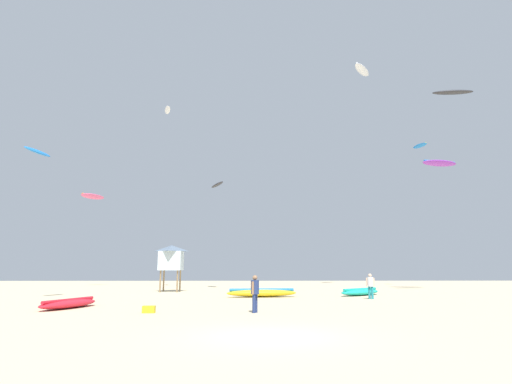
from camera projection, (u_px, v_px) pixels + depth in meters
name	position (u px, v px, depth m)	size (l,w,h in m)	color
ground_plane	(269.00, 336.00, 12.40)	(120.00, 120.00, 0.00)	beige
person_foreground	(255.00, 291.00, 19.30)	(0.39, 0.52, 1.72)	navy
person_midground	(370.00, 284.00, 28.06)	(0.53, 0.39, 1.70)	teal
kite_grounded_near	(69.00, 304.00, 21.37)	(2.22, 4.27, 0.48)	red
kite_grounded_mid	(360.00, 292.00, 31.77)	(4.31, 4.03, 0.56)	#19B29E
kite_grounded_far	(262.00, 293.00, 29.87)	(5.27, 2.09, 0.65)	yellow
lifeguard_tower	(171.00, 257.00, 37.32)	(2.30, 2.30, 4.15)	#8C704C
cooler_box	(149.00, 309.00, 19.09)	(0.56, 0.36, 0.32)	yellow
kite_aloft_0	(439.00, 163.00, 39.52)	(3.84, 1.90, 0.65)	purple
kite_aloft_1	(362.00, 70.00, 51.99)	(3.23, 3.94, 0.53)	white
kite_aloft_2	(420.00, 146.00, 49.22)	(1.33, 2.32, 0.47)	blue
kite_aloft_3	(167.00, 110.00, 45.16)	(1.32, 2.30, 0.55)	white
kite_aloft_4	(217.00, 185.00, 43.36)	(2.00, 3.19, 0.62)	#2D2D33
kite_aloft_5	(93.00, 196.00, 49.99)	(2.53, 3.21, 0.75)	#E5598C
kite_aloft_6	(453.00, 92.00, 39.23)	(3.90, 1.47, 0.54)	#2D2D33
kite_aloft_7	(38.00, 152.00, 28.16)	(1.29, 2.44, 0.53)	blue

